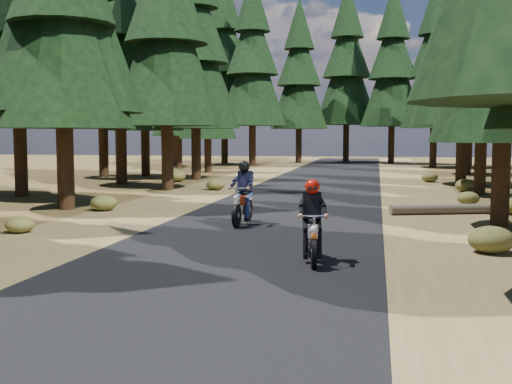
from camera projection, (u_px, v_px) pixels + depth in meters
ground at (243, 249)px, 13.86m from camera, size 120.00×120.00×0.00m
road at (278, 219)px, 18.75m from camera, size 6.00×100.00×0.01m
shoulder_l at (130, 215)px, 19.60m from camera, size 3.20×100.00×0.01m
shoulder_r at (441, 223)px, 17.90m from camera, size 3.20×100.00×0.01m
pine_forest at (324, 31)px, 33.76m from camera, size 34.59×55.08×16.32m
log_near at (481, 209)px, 19.99m from camera, size 5.68×2.11×0.32m
understory_shrubs at (332, 202)px, 20.85m from camera, size 15.63×29.69×0.59m
rider_lead at (312, 235)px, 12.27m from camera, size 0.79×1.84×1.59m
rider_follow at (243, 204)px, 17.53m from camera, size 0.68×1.97×1.73m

